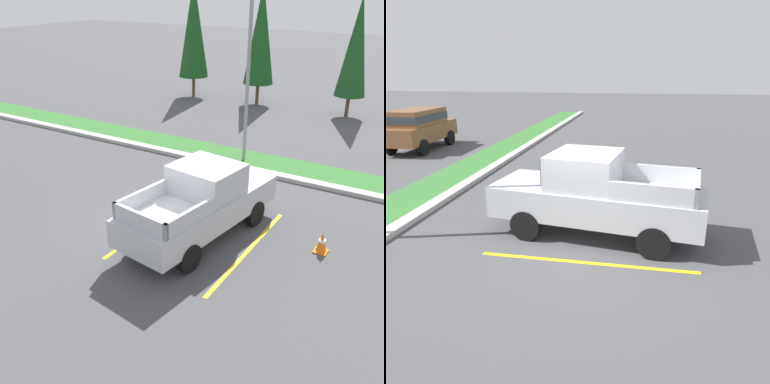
# 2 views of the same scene
# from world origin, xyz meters

# --- Properties ---
(ground_plane) EXTENTS (120.00, 120.00, 0.00)m
(ground_plane) POSITION_xyz_m (0.00, 0.00, 0.00)
(ground_plane) COLOR #4C4C4F
(parking_line_near) EXTENTS (0.12, 4.80, 0.01)m
(parking_line_near) POSITION_xyz_m (-0.89, -0.17, 0.00)
(parking_line_near) COLOR yellow
(parking_line_near) RESTS_ON ground
(parking_line_far) EXTENTS (0.12, 4.80, 0.01)m
(parking_line_far) POSITION_xyz_m (2.21, -0.17, 0.00)
(parking_line_far) COLOR yellow
(parking_line_far) RESTS_ON ground
(curb_strip) EXTENTS (56.00, 0.40, 0.15)m
(curb_strip) POSITION_xyz_m (0.00, 5.00, 0.07)
(curb_strip) COLOR #B2B2AD
(curb_strip) RESTS_ON ground
(pickup_truck_main) EXTENTS (2.59, 5.43, 2.10)m
(pickup_truck_main) POSITION_xyz_m (0.67, -0.12, 1.04)
(pickup_truck_main) COLOR black
(pickup_truck_main) RESTS_ON ground
(suv_distant) EXTENTS (4.67, 2.11, 2.10)m
(suv_distant) POSITION_xyz_m (9.36, 10.27, 1.24)
(suv_distant) COLOR black
(suv_distant) RESTS_ON ground
(traffic_cone) EXTENTS (0.36, 0.36, 0.60)m
(traffic_cone) POSITION_xyz_m (3.93, 0.78, 0.29)
(traffic_cone) COLOR orange
(traffic_cone) RESTS_ON ground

